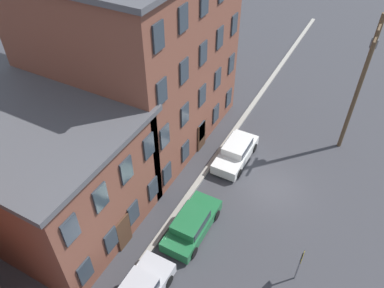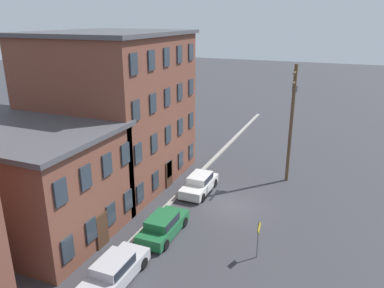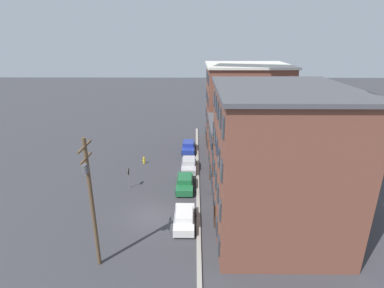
{
  "view_description": "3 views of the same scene",
  "coord_description": "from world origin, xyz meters",
  "px_view_note": "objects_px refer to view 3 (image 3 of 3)",
  "views": [
    {
      "loc": [
        -17.05,
        -3.15,
        18.36
      ],
      "look_at": [
        -1.92,
        4.95,
        3.26
      ],
      "focal_mm": 35.0,
      "sensor_mm": 36.0,
      "label": 1
    },
    {
      "loc": [
        -24.37,
        -6.79,
        13.48
      ],
      "look_at": [
        0.45,
        3.49,
        4.34
      ],
      "focal_mm": 35.0,
      "sensor_mm": 36.0,
      "label": 2
    },
    {
      "loc": [
        24.34,
        4.15,
        16.09
      ],
      "look_at": [
        -0.13,
        3.9,
        7.23
      ],
      "focal_mm": 28.0,
      "sensor_mm": 36.0,
      "label": 3
    }
  ],
  "objects_px": {
    "caution_sign": "(129,175)",
    "car_blue": "(188,146)",
    "car_silver": "(189,164)",
    "car_white": "(184,218)",
    "car_green": "(185,182)",
    "fire_hydrant": "(144,160)",
    "utility_pole": "(91,198)"
  },
  "relations": [
    {
      "from": "caution_sign",
      "to": "car_blue",
      "type": "bearing_deg",
      "value": 151.28
    },
    {
      "from": "car_silver",
      "to": "utility_pole",
      "type": "height_order",
      "value": "utility_pole"
    },
    {
      "from": "car_blue",
      "to": "car_silver",
      "type": "height_order",
      "value": "same"
    },
    {
      "from": "car_white",
      "to": "utility_pole",
      "type": "bearing_deg",
      "value": -51.07
    },
    {
      "from": "caution_sign",
      "to": "fire_hydrant",
      "type": "distance_m",
      "value": 6.95
    },
    {
      "from": "car_green",
      "to": "utility_pole",
      "type": "relative_size",
      "value": 0.44
    },
    {
      "from": "car_blue",
      "to": "utility_pole",
      "type": "relative_size",
      "value": 0.44
    },
    {
      "from": "caution_sign",
      "to": "car_white",
      "type": "bearing_deg",
      "value": 42.64
    },
    {
      "from": "car_silver",
      "to": "utility_pole",
      "type": "bearing_deg",
      "value": -20.63
    },
    {
      "from": "car_white",
      "to": "utility_pole",
      "type": "xyz_separation_m",
      "value": [
        5.0,
        -6.19,
        4.84
      ]
    },
    {
      "from": "car_white",
      "to": "caution_sign",
      "type": "bearing_deg",
      "value": -137.36
    },
    {
      "from": "utility_pole",
      "to": "car_green",
      "type": "bearing_deg",
      "value": 153.19
    },
    {
      "from": "car_silver",
      "to": "car_white",
      "type": "xyz_separation_m",
      "value": [
        11.9,
        -0.17,
        0.0
      ]
    },
    {
      "from": "caution_sign",
      "to": "utility_pole",
      "type": "height_order",
      "value": "utility_pole"
    },
    {
      "from": "car_blue",
      "to": "utility_pole",
      "type": "xyz_separation_m",
      "value": [
        23.51,
        -6.16,
        4.84
      ]
    },
    {
      "from": "car_blue",
      "to": "fire_hydrant",
      "type": "relative_size",
      "value": 4.58
    },
    {
      "from": "car_blue",
      "to": "car_silver",
      "type": "bearing_deg",
      "value": 1.78
    },
    {
      "from": "car_blue",
      "to": "fire_hydrant",
      "type": "bearing_deg",
      "value": -50.78
    },
    {
      "from": "car_silver",
      "to": "caution_sign",
      "type": "bearing_deg",
      "value": -52.8
    },
    {
      "from": "car_white",
      "to": "utility_pole",
      "type": "height_order",
      "value": "utility_pole"
    },
    {
      "from": "car_silver",
      "to": "car_white",
      "type": "distance_m",
      "value": 11.9
    },
    {
      "from": "car_blue",
      "to": "car_white",
      "type": "bearing_deg",
      "value": 0.11
    },
    {
      "from": "fire_hydrant",
      "to": "utility_pole",
      "type": "bearing_deg",
      "value": -1.03
    },
    {
      "from": "car_green",
      "to": "caution_sign",
      "type": "xyz_separation_m",
      "value": [
        -0.02,
        -6.2,
        0.88
      ]
    },
    {
      "from": "car_blue",
      "to": "fire_hydrant",
      "type": "distance_m",
      "value": 7.52
    },
    {
      "from": "car_blue",
      "to": "car_silver",
      "type": "xyz_separation_m",
      "value": [
        6.61,
        0.21,
        0.0
      ]
    },
    {
      "from": "car_green",
      "to": "fire_hydrant",
      "type": "bearing_deg",
      "value": -140.36
    },
    {
      "from": "car_blue",
      "to": "car_white",
      "type": "relative_size",
      "value": 1.0
    },
    {
      "from": "car_blue",
      "to": "caution_sign",
      "type": "relative_size",
      "value": 1.79
    },
    {
      "from": "car_silver",
      "to": "fire_hydrant",
      "type": "bearing_deg",
      "value": -107.14
    },
    {
      "from": "car_blue",
      "to": "car_green",
      "type": "xyz_separation_m",
      "value": [
        11.6,
        -0.14,
        0.0
      ]
    },
    {
      "from": "car_white",
      "to": "caution_sign",
      "type": "height_order",
      "value": "caution_sign"
    }
  ]
}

